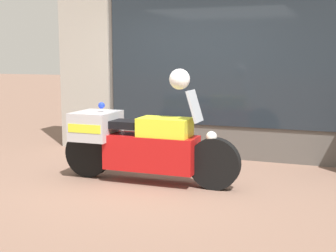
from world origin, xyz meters
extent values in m
plane|color=#7A5B4C|center=(0.00, 0.00, 0.00)|extent=(60.00, 60.00, 0.00)
cube|color=#56514C|center=(0.00, 2.00, 1.91)|extent=(5.33, 0.40, 3.82)
cube|color=#A39E93|center=(-2.17, 2.03, 1.91)|extent=(1.00, 0.55, 3.82)
cube|color=#1E262D|center=(0.46, 1.79, 1.96)|extent=(4.10, 0.02, 2.82)
cube|color=slate|center=(0.42, 2.01, 0.28)|extent=(3.88, 0.30, 0.55)
cube|color=silver|center=(0.42, 2.15, 1.27)|extent=(3.88, 0.02, 1.48)
cube|color=beige|center=(0.42, 2.01, 2.01)|extent=(3.88, 0.30, 0.03)
cube|color=#C68E19|center=(-1.02, 2.01, 2.05)|extent=(0.18, 0.04, 0.05)
cube|color=navy|center=(-0.30, 2.01, 2.05)|extent=(0.18, 0.04, 0.05)
cube|color=black|center=(0.42, 2.01, 2.05)|extent=(0.18, 0.04, 0.05)
cube|color=#B7B2A8|center=(1.14, 2.01, 2.05)|extent=(0.18, 0.04, 0.05)
cube|color=#195623|center=(1.86, 2.01, 2.05)|extent=(0.18, 0.04, 0.05)
cube|color=yellow|center=(-0.92, 1.94, 0.69)|extent=(0.19, 0.03, 0.27)
cube|color=red|center=(-0.02, 1.94, 0.69)|extent=(0.19, 0.02, 0.27)
cube|color=orange|center=(0.87, 1.94, 0.69)|extent=(0.19, 0.01, 0.27)
cube|color=white|center=(1.76, 1.94, 0.69)|extent=(0.19, 0.03, 0.27)
cylinder|color=black|center=(0.75, 0.02, 0.33)|extent=(0.66, 0.15, 0.66)
cylinder|color=black|center=(-1.07, 0.00, 0.33)|extent=(0.66, 0.15, 0.66)
cube|color=#B71414|center=(-0.12, 0.01, 0.41)|extent=(1.24, 0.46, 0.46)
cube|color=yellow|center=(0.08, 0.01, 0.75)|extent=(0.68, 0.41, 0.27)
cube|color=black|center=(-0.40, 0.01, 0.78)|extent=(0.72, 0.34, 0.10)
cube|color=#B7B7BC|center=(-0.94, 0.00, 0.74)|extent=(0.55, 0.65, 0.38)
cube|color=yellow|center=(-0.94, 0.00, 0.74)|extent=(0.49, 0.66, 0.11)
cube|color=#B2BCC6|center=(0.48, 0.01, 1.05)|extent=(0.15, 0.31, 0.41)
sphere|color=white|center=(0.71, 0.02, 0.68)|extent=(0.14, 0.14, 0.14)
sphere|color=blue|center=(-0.85, 0.00, 1.02)|extent=(0.09, 0.09, 0.09)
sphere|color=white|center=(0.28, 0.01, 1.39)|extent=(0.27, 0.27, 0.27)
camera|label=1|loc=(2.26, -5.60, 1.69)|focal=50.00mm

